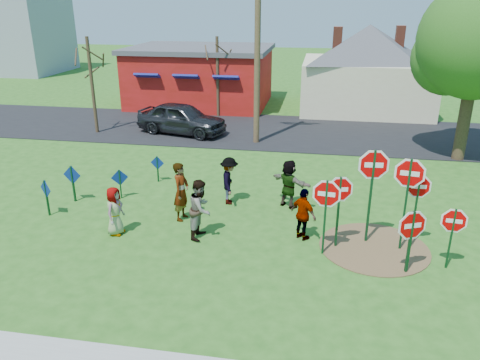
# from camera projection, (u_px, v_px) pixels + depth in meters

# --- Properties ---
(ground) EXTENTS (120.00, 120.00, 0.00)m
(ground) POSITION_uv_depth(u_px,v_px,m) (231.00, 222.00, 15.45)
(ground) COLOR #275919
(ground) RESTS_ON ground
(road) EXTENTS (120.00, 7.50, 0.04)m
(road) POSITION_uv_depth(u_px,v_px,m) (269.00, 131.00, 26.01)
(road) COLOR black
(road) RESTS_ON ground
(dirt_patch) EXTENTS (3.20, 3.20, 0.03)m
(dirt_patch) POSITION_uv_depth(u_px,v_px,m) (374.00, 248.00, 13.82)
(dirt_patch) COLOR brown
(dirt_patch) RESTS_ON ground
(red_building) EXTENTS (9.40, 7.69, 3.90)m
(red_building) POSITION_uv_depth(u_px,v_px,m) (201.00, 75.00, 32.14)
(red_building) COLOR maroon
(red_building) RESTS_ON ground
(cream_house) EXTENTS (9.40, 9.40, 6.50)m
(cream_house) POSITION_uv_depth(u_px,v_px,m) (367.00, 65.00, 30.06)
(cream_house) COLOR beige
(cream_house) RESTS_ON ground
(distant_building) EXTENTS (10.00, 8.00, 8.00)m
(distant_building) POSITION_uv_depth(u_px,v_px,m) (8.00, 30.00, 45.99)
(distant_building) COLOR #8C939E
(distant_building) RESTS_ON ground
(stop_sign_a) EXTENTS (1.07, 0.15, 2.41)m
(stop_sign_a) POSITION_uv_depth(u_px,v_px,m) (326.00, 201.00, 12.95)
(stop_sign_a) COLOR #103C1E
(stop_sign_a) RESTS_ON ground
(stop_sign_b) EXTENTS (1.20, 0.13, 3.07)m
(stop_sign_b) POSITION_uv_depth(u_px,v_px,m) (373.00, 173.00, 13.41)
(stop_sign_b) COLOR #103C1E
(stop_sign_b) RESTS_ON ground
(stop_sign_c) EXTENTS (0.94, 0.07, 2.41)m
(stop_sign_c) POSITION_uv_depth(u_px,v_px,m) (418.00, 195.00, 13.27)
(stop_sign_c) COLOR #103C1E
(stop_sign_c) RESTS_ON ground
(stop_sign_d) EXTENTS (1.14, 0.21, 2.96)m
(stop_sign_d) POSITION_uv_depth(u_px,v_px,m) (409.00, 182.00, 13.00)
(stop_sign_d) COLOR #103C1E
(stop_sign_d) RESTS_ON ground
(stop_sign_e) EXTENTS (1.02, 0.46, 1.96)m
(stop_sign_e) POSITION_uv_depth(u_px,v_px,m) (412.00, 229.00, 12.13)
(stop_sign_e) COLOR #103C1E
(stop_sign_e) RESTS_ON ground
(stop_sign_f) EXTENTS (0.92, 0.11, 1.89)m
(stop_sign_f) POSITION_uv_depth(u_px,v_px,m) (453.00, 225.00, 12.34)
(stop_sign_f) COLOR #103C1E
(stop_sign_f) RESTS_ON ground
(stop_sign_g) EXTENTS (1.01, 0.26, 2.36)m
(stop_sign_g) POSITION_uv_depth(u_px,v_px,m) (339.00, 196.00, 13.32)
(stop_sign_g) COLOR #103C1E
(stop_sign_g) RESTS_ON ground
(blue_diamond_a) EXTENTS (0.56, 0.35, 1.29)m
(blue_diamond_a) POSITION_uv_depth(u_px,v_px,m) (46.00, 194.00, 15.63)
(blue_diamond_a) COLOR #103C1E
(blue_diamond_a) RESTS_ON ground
(blue_diamond_b) EXTENTS (0.70, 0.11, 1.37)m
(blue_diamond_b) POSITION_uv_depth(u_px,v_px,m) (73.00, 179.00, 16.73)
(blue_diamond_b) COLOR #103C1E
(blue_diamond_b) RESTS_ON ground
(blue_diamond_c) EXTENTS (0.58, 0.26, 1.12)m
(blue_diamond_c) POSITION_uv_depth(u_px,v_px,m) (120.00, 181.00, 17.05)
(blue_diamond_c) COLOR #103C1E
(blue_diamond_c) RESTS_ON ground
(blue_diamond_d) EXTENTS (0.57, 0.07, 1.08)m
(blue_diamond_d) POSITION_uv_depth(u_px,v_px,m) (157.00, 166.00, 18.62)
(blue_diamond_d) COLOR #103C1E
(blue_diamond_d) RESTS_ON ground
(person_a) EXTENTS (0.57, 0.80, 1.55)m
(person_a) POSITION_uv_depth(u_px,v_px,m) (115.00, 211.00, 14.40)
(person_a) COLOR #45579C
(person_a) RESTS_ON ground
(person_b) EXTENTS (0.57, 0.78, 1.98)m
(person_b) POSITION_uv_depth(u_px,v_px,m) (181.00, 191.00, 15.31)
(person_b) COLOR #237774
(person_b) RESTS_ON ground
(person_c) EXTENTS (0.80, 0.98, 1.87)m
(person_c) POSITION_uv_depth(u_px,v_px,m) (201.00, 209.00, 14.17)
(person_c) COLOR brown
(person_c) RESTS_ON ground
(person_d) EXTENTS (0.80, 1.20, 1.72)m
(person_d) POSITION_uv_depth(u_px,v_px,m) (229.00, 181.00, 16.57)
(person_d) COLOR #333237
(person_d) RESTS_ON ground
(person_e) EXTENTS (0.99, 0.93, 1.65)m
(person_e) POSITION_uv_depth(u_px,v_px,m) (303.00, 214.00, 14.06)
(person_e) COLOR #553563
(person_e) RESTS_ON ground
(person_f) EXTENTS (1.62, 1.31, 1.73)m
(person_f) POSITION_uv_depth(u_px,v_px,m) (289.00, 184.00, 16.30)
(person_f) COLOR #204E34
(person_f) RESTS_ON ground
(suv) EXTENTS (5.21, 3.09, 1.66)m
(suv) POSITION_uv_depth(u_px,v_px,m) (182.00, 118.00, 25.21)
(suv) COLOR #313035
(suv) RESTS_ON road
(utility_pole) EXTENTS (2.30, 0.29, 9.41)m
(utility_pole) POSITION_uv_depth(u_px,v_px,m) (257.00, 42.00, 22.17)
(utility_pole) COLOR #4C3823
(utility_pole) RESTS_ON ground
(leafy_tree) EXTENTS (5.48, 5.00, 7.79)m
(leafy_tree) POSITION_uv_depth(u_px,v_px,m) (480.00, 46.00, 19.62)
(leafy_tree) COLOR #382819
(leafy_tree) RESTS_ON ground
(bare_tree_west) EXTENTS (1.80, 1.80, 5.10)m
(bare_tree_west) POSITION_uv_depth(u_px,v_px,m) (91.00, 72.00, 24.56)
(bare_tree_west) COLOR #382819
(bare_tree_west) RESTS_ON ground
(bare_tree_east) EXTENTS (1.80, 1.80, 4.82)m
(bare_tree_east) POSITION_uv_depth(u_px,v_px,m) (217.00, 66.00, 28.18)
(bare_tree_east) COLOR #382819
(bare_tree_east) RESTS_ON ground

